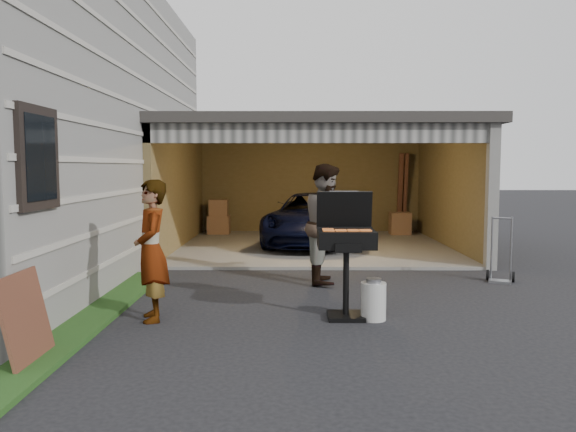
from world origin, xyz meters
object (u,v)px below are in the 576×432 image
object	(u,v)px
man	(327,224)
bbq_grill	(346,244)
propane_tank	(373,301)
hand_truck	(501,269)
minivan	(314,221)
woman	(151,251)
plywood_panel	(25,319)

from	to	relation	value
man	bbq_grill	size ratio (longest dim) A/B	1.23
propane_tank	hand_truck	xyz separation A→B (m)	(2.45, 2.34, -0.03)
man	bbq_grill	bearing A→B (deg)	-175.02
minivan	woman	distance (m)	6.97
hand_truck	woman	bearing A→B (deg)	-132.97
man	plywood_panel	bearing A→B (deg)	143.44
minivan	man	size ratio (longest dim) A/B	2.24
man	bbq_grill	distance (m)	2.16
minivan	bbq_grill	size ratio (longest dim) A/B	2.75
bbq_grill	propane_tank	size ratio (longest dim) A/B	3.38
minivan	plywood_panel	size ratio (longest dim) A/B	4.83
minivan	propane_tank	bearing A→B (deg)	-76.89
propane_tank	hand_truck	bearing A→B (deg)	43.64
propane_tank	plywood_panel	world-z (taller)	plywood_panel
propane_tank	minivan	bearing A→B (deg)	94.20
woman	propane_tank	xyz separation A→B (m)	(2.75, 0.03, -0.64)
man	bbq_grill	world-z (taller)	man
minivan	woman	world-z (taller)	woman
minivan	woman	bearing A→B (deg)	-100.14
hand_truck	propane_tank	bearing A→B (deg)	-113.81
propane_tank	plywood_panel	bearing A→B (deg)	-155.59
man	propane_tank	distance (m)	2.43
plywood_panel	man	bearing A→B (deg)	51.12
woman	bbq_grill	world-z (taller)	woman
minivan	bbq_grill	distance (m)	6.45
minivan	hand_truck	xyz separation A→B (m)	(2.93, -4.21, -0.40)
propane_tank	hand_truck	size ratio (longest dim) A/B	0.43
bbq_grill	plywood_panel	bearing A→B (deg)	-151.85
hand_truck	man	bearing A→B (deg)	-156.08
man	bbq_grill	xyz separation A→B (m)	(0.10, -2.16, -0.03)
hand_truck	bbq_grill	bearing A→B (deg)	-118.83
minivan	plywood_panel	xyz separation A→B (m)	(-3.10, -8.17, -0.16)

